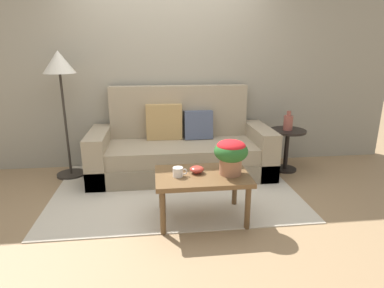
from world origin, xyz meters
The scene contains 11 objects.
ground_plane centered at (0.00, 0.00, 0.00)m, with size 14.00×14.00×0.00m, color #997A56.
wall_back centered at (0.00, 1.18, 1.37)m, with size 6.40×0.12×2.73m, color gray.
area_rug centered at (0.00, 0.17, 0.01)m, with size 2.74×1.87×0.01m, color beige.
couch centered at (0.12, 0.71, 0.33)m, with size 2.29×0.90×1.12m.
coffee_table centered at (0.22, -0.51, 0.40)m, with size 0.88×0.58×0.46m.
side_table centered at (1.53, 0.64, 0.39)m, with size 0.47×0.47×0.56m.
floor_lamp centered at (-1.31, 0.78, 1.29)m, with size 0.38×0.38×1.57m.
potted_plant centered at (0.48, -0.54, 0.67)m, with size 0.31×0.31×0.33m.
coffee_mug centered at (-0.01, -0.54, 0.50)m, with size 0.14×0.09×0.09m.
snack_bowl centered at (0.17, -0.48, 0.50)m, with size 0.13×0.13×0.07m.
table_vase centered at (1.53, 0.64, 0.67)m, with size 0.12×0.12×0.25m.
Camera 1 is at (-0.21, -3.29, 1.59)m, focal length 30.13 mm.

